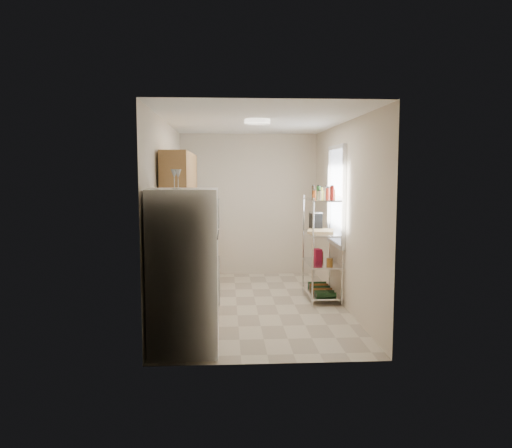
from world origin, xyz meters
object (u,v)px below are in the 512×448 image
Objects in this scene: cutting_board at (321,231)px; refrigerator at (184,271)px; espresso_machine at (316,221)px; rice_cooker at (188,234)px; frying_pan_large at (195,234)px.

refrigerator is at bearing -131.82° from cutting_board.
espresso_machine is (1.83, 2.37, 0.28)m from refrigerator.
cutting_board is (1.86, 2.08, 0.16)m from refrigerator.
rice_cooker is (-0.11, 2.12, 0.13)m from refrigerator.
refrigerator is 2.75m from frying_pan_large.
refrigerator reaches higher than espresso_machine.
frying_pan_large is 0.89× the size of espresso_machine.
cutting_board is at bearing -88.43° from espresso_machine.
cutting_board is 1.74× the size of espresso_machine.
frying_pan_large is 1.94m from espresso_machine.
cutting_board is at bearing 48.18° from refrigerator.
frying_pan_large is 0.51× the size of cutting_board.
espresso_machine reaches higher than frying_pan_large.
refrigerator is 3.01m from espresso_machine.
espresso_machine is (1.94, 0.25, 0.16)m from rice_cooker.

